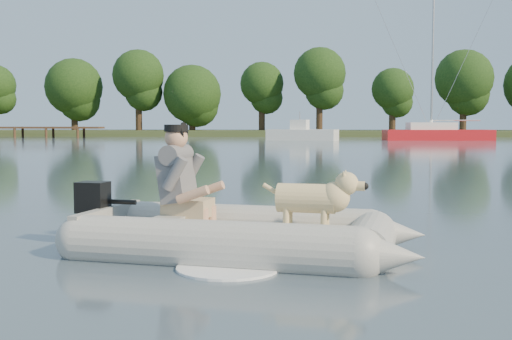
# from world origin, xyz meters

# --- Properties ---
(water) EXTENTS (160.00, 160.00, 0.00)m
(water) POSITION_xyz_m (0.00, 0.00, 0.00)
(water) COLOR slate
(water) RESTS_ON ground
(shore_bank) EXTENTS (160.00, 12.00, 0.70)m
(shore_bank) POSITION_xyz_m (0.00, 62.00, 0.25)
(shore_bank) COLOR #47512D
(shore_bank) RESTS_ON water
(dock) EXTENTS (18.00, 2.00, 1.04)m
(dock) POSITION_xyz_m (-26.00, 52.00, 0.52)
(dock) COLOR #4C331E
(dock) RESTS_ON water
(treeline) EXTENTS (71.02, 7.35, 9.27)m
(treeline) POSITION_xyz_m (-3.71, 61.11, 5.48)
(treeline) COLOR #332316
(treeline) RESTS_ON shore_bank
(dinghy) EXTENTS (5.66, 4.51, 1.49)m
(dinghy) POSITION_xyz_m (0.51, -0.45, 0.64)
(dinghy) COLOR #969591
(dinghy) RESTS_ON water
(man) EXTENTS (0.90, 0.81, 1.16)m
(man) POSITION_xyz_m (-0.22, -0.24, 0.84)
(man) COLOR #5E5E63
(man) RESTS_ON dinghy
(dog) EXTENTS (1.06, 0.55, 0.67)m
(dog) POSITION_xyz_m (1.20, -0.53, 0.56)
(dog) COLOR tan
(dog) RESTS_ON dinghy
(outboard_motor) EXTENTS (0.50, 0.40, 0.85)m
(outboard_motor) POSITION_xyz_m (-1.25, -0.09, 0.34)
(outboard_motor) COLOR black
(outboard_motor) RESTS_ON dinghy
(motorboat) EXTENTS (6.12, 3.66, 2.43)m
(motorboat) POSITION_xyz_m (1.73, 44.07, 1.10)
(motorboat) COLOR white
(motorboat) RESTS_ON water
(sailboat) EXTENTS (8.66, 3.00, 11.75)m
(sailboat) POSITION_xyz_m (12.56, 45.28, 0.52)
(sailboat) COLOR red
(sailboat) RESTS_ON water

